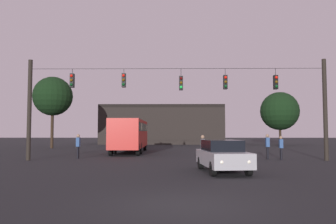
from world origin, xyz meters
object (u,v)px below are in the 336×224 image
Objects in this scene: pedestrian_crossing_center at (78,145)px; tree_left_silhouette at (280,111)px; car_far_left at (134,141)px; pedestrian_near_bus at (268,145)px; tree_behind_building at (53,96)px; car_near_right at (222,155)px; pedestrian_crossing_right at (281,146)px; pedestrian_crossing_left at (203,147)px; city_bus at (130,133)px.

tree_left_silhouette is at bearing 48.84° from pedestrian_crossing_center.
car_far_left is 22.81m from tree_left_silhouette.
pedestrian_crossing_center is 0.22× the size of tree_left_silhouette.
pedestrian_near_bus reaches higher than car_far_left.
tree_behind_building is at bearing -161.08° from tree_left_silhouette.
tree_left_silhouette reaches higher than car_near_right.
pedestrian_crossing_right is at bearing -107.59° from tree_left_silhouette.
tree_behind_building is (-9.60, -1.88, 5.38)m from car_far_left.
car_far_left is at bearing 105.53° from car_near_right.
pedestrian_crossing_center is 34.87m from tree_left_silhouette.
pedestrian_crossing_left is at bearing -115.76° from tree_left_silhouette.
city_bus is 6.28× the size of pedestrian_near_bus.
tree_behind_building reaches higher than car_near_right.
car_far_left is 0.52× the size of tree_behind_building.
tree_behind_building is (-16.20, 18.89, 5.21)m from pedestrian_crossing_left.
city_bus is 14.09m from pedestrian_crossing_right.
tree_behind_building is at bearing 142.52° from pedestrian_near_bus.
pedestrian_near_bus reaches higher than pedestrian_crossing_center.
city_bus reaches higher than pedestrian_near_bus.
car_far_left is 21.79m from pedestrian_crossing_left.
tree_behind_building is at bearing 141.21° from city_bus.
car_near_right is at bearing -54.80° from tree_behind_building.
pedestrian_crossing_center is (-2.06, -17.56, 0.20)m from car_far_left.
pedestrian_crossing_left is 0.20× the size of tree_behind_building.
car_near_right is 1.00× the size of car_far_left.
tree_left_silhouette is (22.79, 26.08, 4.05)m from pedestrian_crossing_center.
car_far_left is at bearing 107.63° from pedestrian_crossing_left.
car_near_right is at bearing -111.80° from tree_left_silhouette.
pedestrian_crossing_center is at bearing 178.21° from pedestrian_near_bus.
tree_left_silhouette is at bearing 64.24° from pedestrian_crossing_left.
city_bus reaches higher than pedestrian_crossing_right.
pedestrian_crossing_left is 0.98× the size of pedestrian_crossing_center.
city_bus is 6.43× the size of pedestrian_crossing_left.
pedestrian_crossing_center reaches higher than pedestrian_crossing_right.
tree_left_silhouette is at bearing 22.34° from car_far_left.
pedestrian_crossing_left is at bearing -72.37° from car_far_left.
pedestrian_crossing_left reaches higher than car_far_left.
tree_behind_building reaches higher than pedestrian_crossing_center.
car_far_left is 17.68m from pedestrian_crossing_center.
city_bus reaches higher than car_far_left.
car_near_right is 2.60× the size of pedestrian_crossing_left.
pedestrian_crossing_right is at bearing -56.44° from car_far_left.
tree_left_silhouette reaches higher than pedestrian_crossing_center.
city_bus is at bearing -85.71° from car_far_left.
city_bus is 1.40× the size of tree_left_silhouette.
car_far_left is 2.74× the size of pedestrian_crossing_right.
pedestrian_crossing_center is at bearing 138.89° from car_near_right.
pedestrian_crossing_center reaches higher than car_far_left.
car_near_right is (6.34, -15.34, -1.07)m from city_bus.
tree_left_silhouette reaches higher than pedestrian_near_bus.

